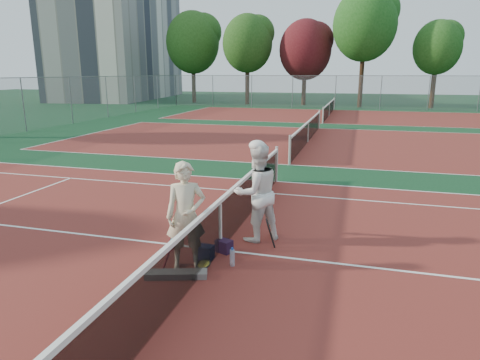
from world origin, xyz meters
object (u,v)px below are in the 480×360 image
Objects in this scene: player_b at (257,193)px; water_bottle at (232,258)px; player_a at (186,215)px; net_main at (220,225)px; racket_black_held at (268,234)px; racket_red at (172,252)px; racket_spare at (204,266)px; sports_bag_purple at (224,246)px; apartment_block at (120,38)px; sports_bag_navy at (204,252)px.

player_b is 6.54× the size of water_bottle.
net_main is at bearing 41.77° from player_a.
racket_black_held is at bearing 19.84° from player_a.
player_a is 0.94× the size of player_b.
player_a reaches higher than net_main.
racket_red is at bearing 27.41° from racket_black_held.
racket_spare is at bearing -39.83° from racket_red.
net_main reaches higher than racket_black_held.
sports_bag_purple is at bearing -5.85° from racket_spare.
net_main reaches higher than water_bottle.
racket_black_held is 1.95× the size of water_bottle.
net_main is 5.92× the size of player_a.
player_b reaches higher than sports_bag_purple.
net_main is 0.40m from sports_bag_purple.
player_b reaches higher than net_main.
net_main is 18.38× the size of racket_spare.
apartment_block is at bearing 35.20° from racket_spare.
racket_red is 0.97× the size of racket_black_held.
racket_red is 1.90m from racket_black_held.
sports_bag_navy is at bearing -57.95° from apartment_block.
apartment_block is 52.80m from racket_black_held.
racket_spare is at bearing -31.23° from player_a.
player_b is 0.84m from racket_black_held.
apartment_block is 11.87× the size of player_a.
player_b is (0.87, 1.52, 0.05)m from player_a.
player_b is (28.52, -43.27, -6.52)m from apartment_block.
apartment_block is at bearing 122.47° from net_main.
apartment_block is 53.04m from player_a.
net_main is 0.79m from water_bottle.
player_a is 6.18× the size of water_bottle.
sports_bag_purple is at bearing 34.83° from player_a.
water_bottle reaches higher than sports_bag_purple.
apartment_block is 11.21× the size of player_b.
net_main is 0.50× the size of apartment_block.
player_a is at bearing -20.91° from racket_red.
racket_spare is 0.78m from sports_bag_purple.
apartment_block reaches higher than racket_red.
sports_bag_navy is 0.59m from water_bottle.
racket_spare is at bearing -99.09° from sports_bag_purple.
water_bottle is (0.98, 0.33, -0.13)m from racket_red.
racket_red is (-0.23, -0.12, -0.64)m from player_a.
player_a is 1.75m from player_b.
racket_spare is (-0.56, -1.56, -0.92)m from player_b.
racket_red is 1.74× the size of sports_bag_navy.
racket_black_held reaches higher than water_bottle.
player_a is 0.89m from sports_bag_navy.
racket_black_held is (1.41, 1.27, 0.01)m from racket_red.
racket_red is 1.09m from sports_bag_purple.
racket_black_held is at bearing 29.36° from sports_bag_purple.
water_bottle is at bearing -54.99° from net_main.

